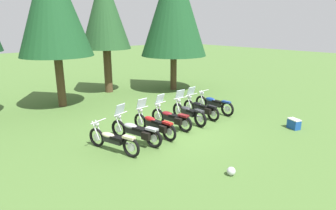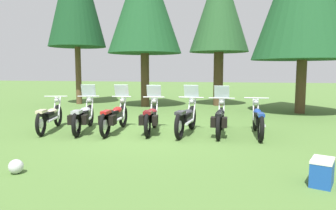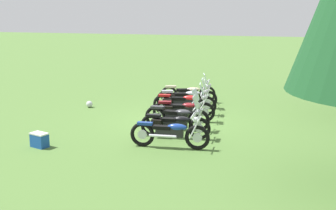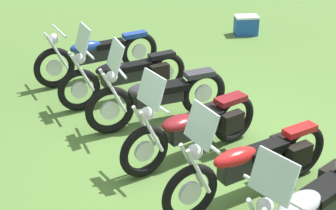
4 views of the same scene
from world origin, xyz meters
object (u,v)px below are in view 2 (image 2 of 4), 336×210
object	(u,v)px
motorcycle_5	(220,119)
pine_tree_1	(144,0)
motorcycle_3	(151,117)
motorcycle_2	(115,116)
motorcycle_0	(50,116)
dropped_helmet	(16,167)
motorcycle_1	(84,116)
motorcycle_4	(187,118)
picnic_cooler	(322,172)
motorcycle_6	(258,120)
pine_tree_2	(220,7)

from	to	relation	value
motorcycle_5	pine_tree_1	world-z (taller)	pine_tree_1
motorcycle_3	motorcycle_5	bearing A→B (deg)	-94.11
motorcycle_2	motorcycle_3	xyz separation A→B (m)	(1.06, 0.17, -0.01)
motorcycle_0	motorcycle_5	bearing A→B (deg)	-99.89
pine_tree_1	dropped_helmet	bearing A→B (deg)	-86.44
motorcycle_0	motorcycle_1	bearing A→B (deg)	-99.89
pine_tree_1	motorcycle_4	bearing A→B (deg)	-64.15
dropped_helmet	motorcycle_0	bearing A→B (deg)	114.46
motorcycle_1	motorcycle_3	size ratio (longest dim) A/B	1.08
motorcycle_3	pine_tree_1	world-z (taller)	pine_tree_1
motorcycle_4	picnic_cooler	distance (m)	4.43
motorcycle_6	motorcycle_3	bearing A→B (deg)	92.73
motorcycle_3	motorcycle_1	bearing A→B (deg)	90.04
motorcycle_6	pine_tree_1	world-z (taller)	pine_tree_1
motorcycle_3	pine_tree_1	size ratio (longest dim) A/B	0.28
motorcycle_5	motorcycle_0	bearing A→B (deg)	95.91
motorcycle_1	picnic_cooler	world-z (taller)	motorcycle_1
motorcycle_1	motorcycle_5	distance (m)	4.00
motorcycle_2	picnic_cooler	world-z (taller)	motorcycle_2
motorcycle_1	motorcycle_5	world-z (taller)	motorcycle_1
dropped_helmet	motorcycle_4	bearing A→B (deg)	59.13
pine_tree_1	pine_tree_2	world-z (taller)	pine_tree_1
motorcycle_0	motorcycle_1	xyz separation A→B (m)	(1.04, 0.09, 0.03)
motorcycle_5	dropped_helmet	bearing A→B (deg)	141.55
motorcycle_1	motorcycle_4	distance (m)	3.06
motorcycle_3	motorcycle_4	distance (m)	1.04
motorcycle_4	dropped_helmet	bearing A→B (deg)	154.39
motorcycle_1	motorcycle_6	distance (m)	5.04
pine_tree_1	picnic_cooler	size ratio (longest dim) A/B	13.62
motorcycle_0	dropped_helmet	world-z (taller)	motorcycle_0
motorcycle_1	pine_tree_2	size ratio (longest dim) A/B	0.32
motorcycle_4	picnic_cooler	xyz separation A→B (m)	(2.69, -3.51, -0.25)
pine_tree_2	picnic_cooler	world-z (taller)	pine_tree_2
motorcycle_3	motorcycle_6	world-z (taller)	motorcycle_3
picnic_cooler	pine_tree_2	bearing A→B (deg)	101.19
motorcycle_4	motorcycle_5	size ratio (longest dim) A/B	1.00
motorcycle_0	dropped_helmet	xyz separation A→B (m)	(1.67, -3.67, -0.31)
motorcycle_6	pine_tree_2	size ratio (longest dim) A/B	0.31
motorcycle_6	pine_tree_1	distance (m)	9.26
motorcycle_4	pine_tree_1	size ratio (longest dim) A/B	0.28
motorcycle_4	pine_tree_1	bearing A→B (deg)	31.11
motorcycle_6	picnic_cooler	world-z (taller)	motorcycle_6
pine_tree_1	picnic_cooler	xyz separation A→B (m)	(5.75, -9.82, -5.02)
motorcycle_3	pine_tree_1	bearing A→B (deg)	10.46
motorcycle_1	picnic_cooler	bearing A→B (deg)	-133.10
picnic_cooler	dropped_helmet	size ratio (longest dim) A/B	2.26
motorcycle_3	dropped_helmet	xyz separation A→B (m)	(-1.38, -4.02, -0.33)
motorcycle_6	pine_tree_2	bearing A→B (deg)	10.10
motorcycle_3	pine_tree_2	size ratio (longest dim) A/B	0.29
motorcycle_4	motorcycle_1	bearing A→B (deg)	100.50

